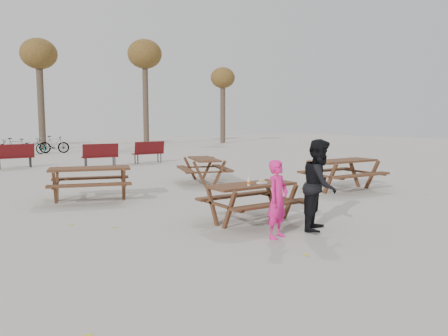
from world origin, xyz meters
TOP-DOWN VIEW (x-y plane):
  - ground at (0.00, 0.00)m, footprint 80.00×80.00m
  - main_picnic_table at (0.00, 0.00)m, footprint 1.80×1.45m
  - food_tray at (0.18, -0.08)m, footprint 0.18×0.11m
  - bread_roll at (0.18, -0.08)m, footprint 0.14×0.06m
  - soda_bottle at (-0.21, -0.18)m, footprint 0.07×0.07m
  - child at (-0.36, -1.19)m, footprint 0.58×0.48m
  - adult at (0.67, -1.20)m, footprint 1.04×0.99m
  - picnic_table_east at (4.62, 1.67)m, footprint 2.11×1.73m
  - picnic_table_north at (-1.98, 4.14)m, footprint 2.36×2.11m
  - picnic_table_far at (2.04, 5.21)m, footprint 2.01×2.24m
  - park_bench_row at (-1.26, 12.42)m, footprint 11.33×2.25m
  - bicycle_row at (-1.74, 20.17)m, footprint 7.33×2.87m
  - tree_row at (0.90, 25.15)m, footprint 32.17×3.52m
  - fallen_leaves at (0.50, 2.50)m, footprint 11.00×11.00m

SIDE VIEW (x-z plane):
  - ground at x=0.00m, z-range 0.00..0.00m
  - fallen_leaves at x=0.50m, z-range 0.00..0.01m
  - picnic_table_far at x=2.04m, z-range 0.00..0.80m
  - picnic_table_north at x=-1.98m, z-range 0.00..0.85m
  - picnic_table_east at x=4.62m, z-range 0.00..0.89m
  - bicycle_row at x=-1.74m, z-range -0.04..1.01m
  - park_bench_row at x=-1.26m, z-range 0.00..1.03m
  - main_picnic_table at x=0.00m, z-range 0.20..0.97m
  - child at x=-0.36m, z-range 0.00..1.36m
  - food_tray at x=0.18m, z-range 0.78..0.81m
  - bread_roll at x=0.18m, z-range 0.81..0.86m
  - soda_bottle at x=-0.21m, z-range 0.76..0.93m
  - adult at x=0.67m, z-range 0.00..1.70m
  - tree_row at x=0.90m, z-range 2.06..10.32m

